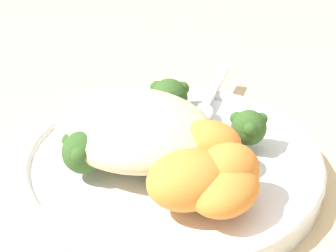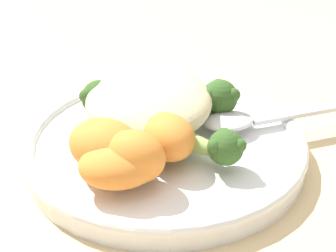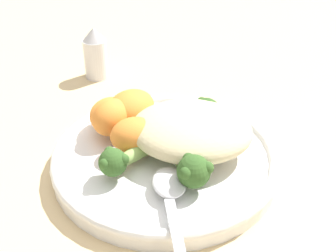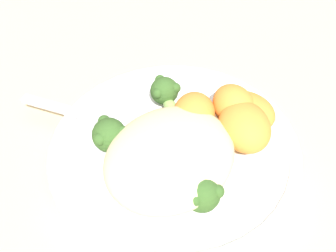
{
  "view_description": "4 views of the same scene",
  "coord_description": "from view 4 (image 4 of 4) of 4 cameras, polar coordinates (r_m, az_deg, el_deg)",
  "views": [
    {
      "loc": [
        0.21,
        -0.28,
        0.25
      ],
      "look_at": [
        0.0,
        0.03,
        0.03
      ],
      "focal_mm": 60.0,
      "sensor_mm": 36.0,
      "label": 1
    },
    {
      "loc": [
        0.4,
        -0.0,
        0.26
      ],
      "look_at": [
        0.02,
        0.01,
        0.04
      ],
      "focal_mm": 60.0,
      "sensor_mm": 36.0,
      "label": 2
    },
    {
      "loc": [
        -0.05,
        0.39,
        0.31
      ],
      "look_at": [
        0.01,
        0.02,
        0.06
      ],
      "focal_mm": 50.0,
      "sensor_mm": 36.0,
      "label": 3
    },
    {
      "loc": [
        -0.25,
        -0.18,
        0.41
      ],
      "look_at": [
        0.01,
        0.02,
        0.05
      ],
      "focal_mm": 60.0,
      "sensor_mm": 36.0,
      "label": 4
    }
  ],
  "objects": [
    {
      "name": "ground_plane",
      "position": [
        0.52,
        0.98,
        -5.24
      ],
      "size": [
        4.0,
        4.0,
        0.0
      ],
      "primitive_type": "plane",
      "color": "#D6B784"
    },
    {
      "name": "plate",
      "position": [
        0.52,
        0.67,
        -3.02
      ],
      "size": [
        0.23,
        0.23,
        0.02
      ],
      "color": "white",
      "rests_on": "ground_plane"
    },
    {
      "name": "quinoa_mound",
      "position": [
        0.48,
        -0.14,
        -3.08
      ],
      "size": [
        0.12,
        0.11,
        0.04
      ],
      "primitive_type": "ellipsoid",
      "color": "beige",
      "rests_on": "plate"
    },
    {
      "name": "broccoli_stalk_0",
      "position": [
        0.53,
        0.47,
        1.7
      ],
      "size": [
        0.07,
        0.1,
        0.03
      ],
      "rotation": [
        0.0,
        0.0,
        0.98
      ],
      "color": "#8EB25B",
      "rests_on": "plate"
    },
    {
      "name": "broccoli_stalk_1",
      "position": [
        0.5,
        -3.87,
        -1.21
      ],
      "size": [
        0.08,
        0.11,
        0.03
      ],
      "rotation": [
        0.0,
        0.0,
        2.14
      ],
      "color": "#8EB25B",
      "rests_on": "plate"
    },
    {
      "name": "broccoli_stalk_2",
      "position": [
        0.48,
        -1.17,
        -3.65
      ],
      "size": [
        0.08,
        0.03,
        0.03
      ],
      "rotation": [
        0.0,
        0.0,
        2.96
      ],
      "color": "#8EB25B",
      "rests_on": "plate"
    },
    {
      "name": "broccoli_stalk_3",
      "position": [
        0.47,
        3.12,
        -5.63
      ],
      "size": [
        0.08,
        0.08,
        0.03
      ],
      "rotation": [
        0.0,
        0.0,
        3.94
      ],
      "color": "#8EB25B",
      "rests_on": "plate"
    },
    {
      "name": "sweet_potato_chunk_0",
      "position": [
        0.53,
        7.84,
        1.44
      ],
      "size": [
        0.05,
        0.06,
        0.03
      ],
      "primitive_type": "ellipsoid",
      "rotation": [
        0.0,
        0.0,
        4.88
      ],
      "color": "orange",
      "rests_on": "plate"
    },
    {
      "name": "sweet_potato_chunk_1",
      "position": [
        0.52,
        6.73,
        2.04
      ],
      "size": [
        0.05,
        0.06,
        0.04
      ],
      "primitive_type": "ellipsoid",
      "rotation": [
        0.0,
        0.0,
        1.15
      ],
      "color": "orange",
      "rests_on": "plate"
    },
    {
      "name": "sweet_potato_chunk_2",
      "position": [
        0.52,
        2.66,
        1.19
      ],
      "size": [
        0.06,
        0.06,
        0.03
      ],
      "primitive_type": "ellipsoid",
      "rotation": [
        0.0,
        0.0,
        0.51
      ],
      "color": "orange",
      "rests_on": "plate"
    },
    {
      "name": "sweet_potato_chunk_3",
      "position": [
        0.51,
        7.78,
        -0.06
      ],
      "size": [
        0.07,
        0.07,
        0.04
      ],
      "primitive_type": "ellipsoid",
      "rotation": [
        0.0,
        0.0,
        0.98
      ],
      "color": "orange",
      "rests_on": "plate"
    },
    {
      "name": "spoon",
      "position": [
        0.53,
        -5.88,
        0.49
      ],
      "size": [
        0.06,
        0.13,
        0.01
      ],
      "rotation": [
        0.0,
        0.0,
        1.86
      ],
      "color": "silver",
      "rests_on": "plate"
    }
  ]
}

